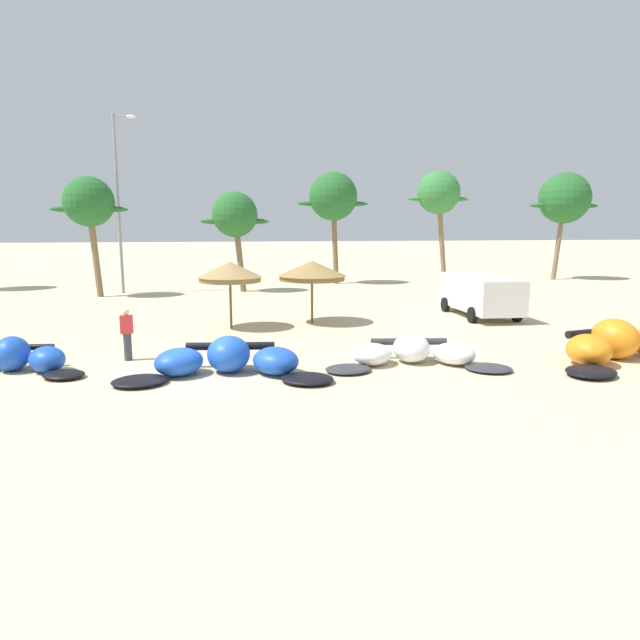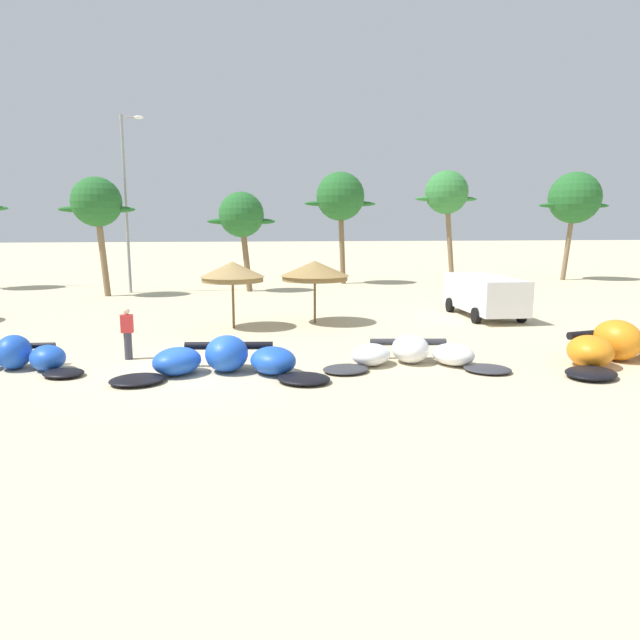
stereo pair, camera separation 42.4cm
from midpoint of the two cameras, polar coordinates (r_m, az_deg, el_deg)
name	(u,v)px [view 2 (the right image)]	position (r m, az deg, el deg)	size (l,w,h in m)	color
ground_plane	(192,368)	(16.86, -12.13, -4.81)	(260.00, 260.00, 0.00)	beige
kite_left	(10,358)	(18.29, -28.34, -3.41)	(4.87, 2.39, 1.00)	black
kite_left_of_center	(225,360)	(15.98, -8.83, -4.05)	(6.13, 3.15, 1.03)	black
kite_center	(412,354)	(17.09, 10.00, -3.41)	(5.63, 2.95, 0.86)	#333338
kite_right_of_center	(626,347)	(19.54, 29.13, -2.41)	(6.41, 3.66, 1.26)	black
beach_umbrella_middle	(232,272)	(22.84, -8.34, 4.88)	(2.59, 2.59, 2.70)	brown
beach_umbrella_near_palms	(315,271)	(23.78, -0.02, 5.04)	(2.91, 2.91, 2.66)	brown
parked_van	(483,293)	(26.76, 16.66, 2.66)	(2.38, 5.30, 1.84)	white
person_near_kites	(127,333)	(18.34, -18.30, -1.31)	(0.36, 0.24, 1.62)	#383842
palm_left	(97,203)	(35.33, -21.37, 10.94)	(4.27, 2.85, 6.89)	#7F6647
palm_left_of_gap	(241,216)	(35.70, -7.62, 10.43)	(4.19, 2.79, 6.19)	brown
palm_center_left	(340,197)	(40.29, 2.38, 12.31)	(5.07, 3.38, 7.83)	brown
palm_center_right	(447,194)	(43.05, 12.99, 12.36)	(4.71, 3.14, 8.07)	#7F6647
palm_right_of_gap	(575,198)	(47.27, 24.63, 11.13)	(5.73, 3.82, 8.08)	#7F6647
lamppost_west_center	(127,197)	(36.66, -18.65, 11.71)	(1.38, 0.24, 10.61)	gray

